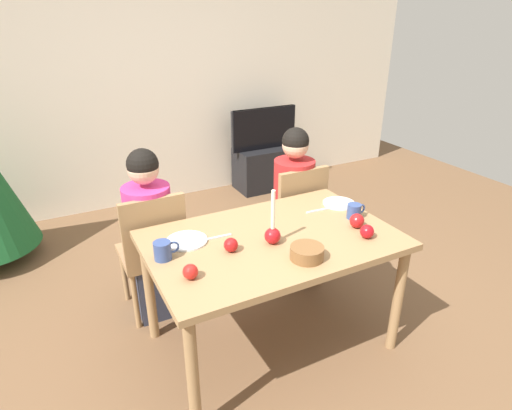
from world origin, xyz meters
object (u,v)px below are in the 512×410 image
Objects in this scene: apple_by_left_plate at (190,272)px; apple_far_edge at (357,221)px; person_left_child at (151,238)px; bowl_walnuts at (307,253)px; apple_by_right_mug at (231,245)px; dining_table at (272,250)px; plate_left at (187,241)px; tv_stand at (264,168)px; candle_centerpiece at (273,232)px; chair_right at (295,214)px; mug_left at (163,250)px; plate_right at (339,203)px; apple_near_candle at (367,231)px; tv at (264,128)px; mug_right at (354,211)px; chair_left at (153,248)px; person_right_child at (293,206)px.

apple_far_edge is (1.05, 0.05, 0.01)m from apple_by_left_plate.
bowl_walnuts is (0.59, -0.92, 0.22)m from person_left_child.
apple_by_left_plate is 0.98× the size of apple_by_right_mug.
dining_table is 6.08× the size of plate_left.
apple_far_edge is (-0.69, -2.42, 0.55)m from tv_stand.
person_left_child is 0.90m from candle_centerpiece.
chair_right is 1.31m from mug_left.
apple_by_left_plate is at bearing -125.14° from tv_stand.
plate_left is (-1.64, -2.12, 0.52)m from tv_stand.
person_left_child is 1.25m from plate_right.
apple_near_candle is 1.03× the size of apple_by_right_mug.
plate_right is 2.44× the size of apple_far_edge.
apple_by_left_plate is at bearing -162.54° from plate_right.
apple_far_edge is at bearing 2.80° from apple_by_left_plate.
dining_table is 0.83m from chair_right.
candle_centerpiece is (-1.23, -2.36, 0.11)m from tv.
apple_by_right_mug reaches higher than dining_table.
mug_left reaches higher than dining_table.
tv_stand is at bearing 74.09° from apple_near_candle.
person_left_child is 0.51m from plate_left.
bowl_walnuts is 2.21× the size of apple_near_candle.
dining_table is 0.49m from plate_left.
person_left_child reaches higher than chair_right.
apple_by_left_plate is at bearing -106.01° from plate_left.
tv_stand is 4.98× the size of mug_right.
person_right_child is (1.09, 0.03, 0.06)m from chair_left.
plate_left is 1.01m from apple_near_candle.
apple_by_left_plate is (-1.74, -2.47, 0.55)m from tv_stand.
bowl_walnuts is (0.65, -0.34, -0.01)m from mug_left.
apple_near_candle is (-0.10, -0.23, -0.01)m from mug_right.
chair_left is 0.89m from candle_centerpiece.
candle_centerpiece is 0.54m from apple_far_edge.
mug_left is 1.72× the size of apple_near_candle.
plate_right is (-0.58, -2.11, 0.52)m from tv_stand.
mug_right reaches higher than plate_right.
mug_right is at bearing -30.58° from person_left_child.
plate_left is 2.91× the size of apple_near_candle.
apple_by_left_plate is at bearing -143.31° from person_right_child.
candle_centerpiece is 3.65× the size of apple_far_edge.
chair_right reaches higher than apple_by_left_plate.
person_right_child is at bearing 36.69° from apple_by_left_plate.
dining_table is 1.56× the size of chair_left.
mug_left is 0.78× the size of bowl_walnuts.
chair_right is at bearing -110.98° from tv.
tv is 5.80× the size of mug_left.
chair_left is 1.35m from apple_near_candle.
apple_by_left_plate is at bearing -152.78° from apple_by_right_mug.
tv is 2.52m from apple_far_edge.
tv is 2.65m from apple_near_candle.
tv_stand is at bearing 51.16° from mug_left.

